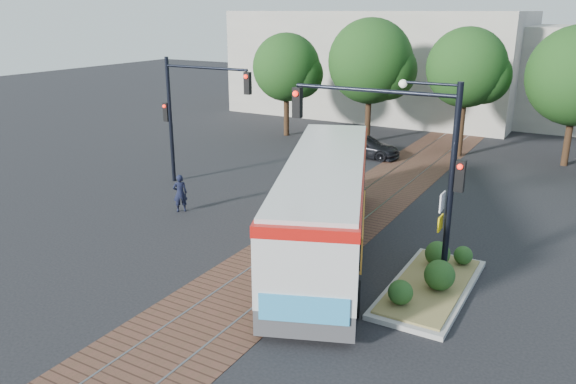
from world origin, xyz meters
name	(u,v)px	position (x,y,z in m)	size (l,w,h in m)	color
ground	(305,247)	(0.00, 0.00, 0.00)	(120.00, 120.00, 0.00)	black
trackbed	(350,213)	(0.00, 4.00, 0.01)	(3.60, 40.00, 0.02)	#543226
tree_row	(463,70)	(1.21, 16.42, 4.85)	(26.40, 5.60, 7.67)	#382314
warehouses	(477,69)	(-0.53, 28.75, 3.81)	(40.00, 13.00, 8.00)	#ADA899
city_bus	(325,200)	(0.66, 0.21, 1.83)	(6.93, 12.36, 3.29)	#414143
traffic_island	(432,279)	(4.82, -0.90, 0.33)	(2.20, 5.20, 1.13)	gray
signal_pole_main	(411,151)	(3.86, -0.81, 4.16)	(5.49, 0.46, 6.00)	black
signal_pole_left	(188,105)	(-8.37, 4.00, 3.86)	(4.99, 0.34, 6.00)	black
officer	(180,193)	(-6.28, 0.70, 0.80)	(0.58, 0.38, 1.60)	black
parked_car	(364,146)	(-3.22, 13.22, 0.60)	(1.68, 4.13, 1.20)	black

